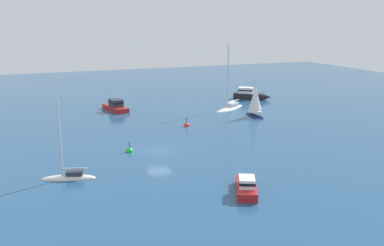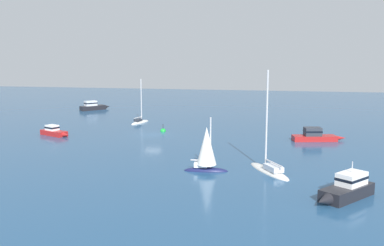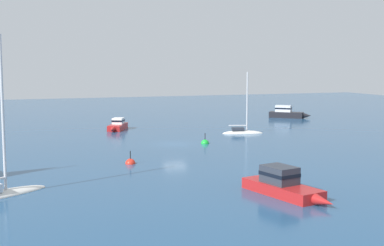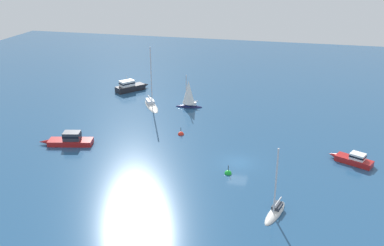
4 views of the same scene
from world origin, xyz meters
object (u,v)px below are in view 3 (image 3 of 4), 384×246
(ketch_2, at_px, (242,132))
(mooring_buoy, at_px, (205,143))
(powerboat, at_px, (118,125))
(powerboat_1, at_px, (287,113))
(channel_buoy, at_px, (130,164))
(motor_cruiser, at_px, (283,185))

(ketch_2, height_order, mooring_buoy, ketch_2)
(powerboat, distance_m, ketch_2, 16.45)
(powerboat, distance_m, powerboat_1, 29.30)
(powerboat, bearing_deg, ketch_2, 83.11)
(ketch_2, distance_m, channel_buoy, 22.95)
(powerboat_1, distance_m, motor_cruiser, 50.71)
(motor_cruiser, distance_m, mooring_buoy, 23.04)
(powerboat_1, xyz_separation_m, motor_cruiser, (-43.88, 25.42, -0.08))
(motor_cruiser, height_order, channel_buoy, motor_cruiser)
(channel_buoy, height_order, mooring_buoy, mooring_buoy)
(channel_buoy, relative_size, mooring_buoy, 0.99)
(ketch_2, bearing_deg, powerboat_1, 61.63)
(motor_cruiser, bearing_deg, ketch_2, 147.17)
(motor_cruiser, xyz_separation_m, channel_buoy, (14.13, 7.01, -0.69))
(ketch_2, bearing_deg, mooring_buoy, -123.89)
(motor_cruiser, xyz_separation_m, mooring_buoy, (22.80, -3.26, -0.69))
(motor_cruiser, distance_m, ketch_2, 30.77)
(powerboat_1, height_order, channel_buoy, powerboat_1)
(channel_buoy, bearing_deg, ketch_2, -49.98)
(powerboat, relative_size, mooring_buoy, 3.52)
(channel_buoy, distance_m, mooring_buoy, 13.44)
(mooring_buoy, bearing_deg, motor_cruiser, 171.87)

